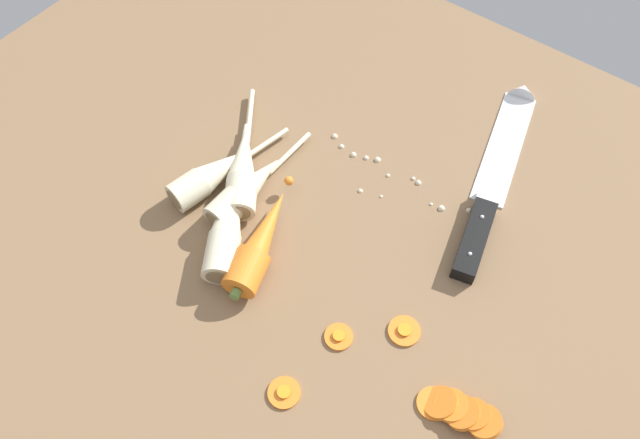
% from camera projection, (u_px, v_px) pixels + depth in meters
% --- Properties ---
extents(ground_plane, '(1.20, 0.90, 0.04)m').
position_uv_depth(ground_plane, '(329.00, 224.00, 0.79)').
color(ground_plane, brown).
extents(chefs_knife, '(0.12, 0.34, 0.04)m').
position_uv_depth(chefs_knife, '(498.00, 167.00, 0.81)').
color(chefs_knife, silver).
rests_on(chefs_knife, ground_plane).
extents(whole_carrot, '(0.08, 0.17, 0.04)m').
position_uv_depth(whole_carrot, '(260.00, 243.00, 0.73)').
color(whole_carrot, orange).
rests_on(whole_carrot, ground_plane).
extents(parsnip_front, '(0.06, 0.19, 0.04)m').
position_uv_depth(parsnip_front, '(213.00, 174.00, 0.79)').
color(parsnip_front, beige).
rests_on(parsnip_front, ground_plane).
extents(parsnip_mid_left, '(0.15, 0.21, 0.04)m').
position_uv_depth(parsnip_mid_left, '(228.00, 221.00, 0.75)').
color(parsnip_mid_left, beige).
rests_on(parsnip_mid_left, ground_plane).
extents(parsnip_mid_right, '(0.14, 0.19, 0.04)m').
position_uv_depth(parsnip_mid_right, '(244.00, 168.00, 0.79)').
color(parsnip_mid_right, beige).
rests_on(parsnip_mid_right, ground_plane).
extents(parsnip_back, '(0.04, 0.19, 0.04)m').
position_uv_depth(parsnip_back, '(247.00, 190.00, 0.77)').
color(parsnip_back, beige).
rests_on(parsnip_back, ground_plane).
extents(carrot_slice_stack, '(0.09, 0.05, 0.03)m').
position_uv_depth(carrot_slice_stack, '(457.00, 410.00, 0.64)').
color(carrot_slice_stack, orange).
rests_on(carrot_slice_stack, ground_plane).
extents(carrot_slice_stray_near, '(0.04, 0.04, 0.01)m').
position_uv_depth(carrot_slice_stray_near, '(284.00, 392.00, 0.65)').
color(carrot_slice_stray_near, orange).
rests_on(carrot_slice_stray_near, ground_plane).
extents(carrot_slice_stray_mid, '(0.03, 0.03, 0.01)m').
position_uv_depth(carrot_slice_stray_mid, '(339.00, 336.00, 0.69)').
color(carrot_slice_stray_mid, orange).
rests_on(carrot_slice_stray_mid, ground_plane).
extents(carrot_slice_stray_far, '(0.04, 0.04, 0.01)m').
position_uv_depth(carrot_slice_stray_far, '(404.00, 330.00, 0.69)').
color(carrot_slice_stray_far, orange).
rests_on(carrot_slice_stray_far, ground_plane).
extents(mince_crumbs, '(0.22, 0.06, 0.01)m').
position_uv_depth(mince_crumbs, '(387.00, 171.00, 0.81)').
color(mince_crumbs, beige).
rests_on(mince_crumbs, ground_plane).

